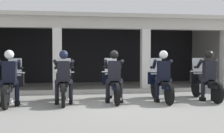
# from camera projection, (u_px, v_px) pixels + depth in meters

# --- Properties ---
(ground_plane) EXTENTS (80.00, 80.00, 0.00)m
(ground_plane) POSITION_uv_depth(u_px,v_px,m) (103.00, 90.00, 11.34)
(ground_plane) COLOR gray
(station_building) EXTENTS (11.80, 4.56, 3.11)m
(station_building) POSITION_uv_depth(u_px,v_px,m) (97.00, 44.00, 13.40)
(station_building) COLOR black
(station_building) RESTS_ON ground
(kerb_strip) EXTENTS (11.30, 0.24, 0.12)m
(kerb_strip) POSITION_uv_depth(u_px,v_px,m) (104.00, 91.00, 10.67)
(kerb_strip) COLOR #B7B5AD
(kerb_strip) RESTS_ON ground
(motorcycle_far_left) EXTENTS (0.62, 2.04, 1.35)m
(motorcycle_far_left) POSITION_uv_depth(u_px,v_px,m) (12.00, 87.00, 8.06)
(motorcycle_far_left) COLOR black
(motorcycle_far_left) RESTS_ON ground
(police_officer_far_left) EXTENTS (0.63, 0.61, 1.58)m
(police_officer_far_left) POSITION_uv_depth(u_px,v_px,m) (10.00, 73.00, 7.76)
(police_officer_far_left) COLOR black
(police_officer_far_left) RESTS_ON ground
(motorcycle_left) EXTENTS (0.62, 2.04, 1.35)m
(motorcycle_left) POSITION_uv_depth(u_px,v_px,m) (64.00, 86.00, 8.37)
(motorcycle_left) COLOR black
(motorcycle_left) RESTS_ON ground
(police_officer_left) EXTENTS (0.63, 0.61, 1.58)m
(police_officer_left) POSITION_uv_depth(u_px,v_px,m) (64.00, 72.00, 8.08)
(police_officer_left) COLOR black
(police_officer_left) RESTS_ON ground
(motorcycle_center) EXTENTS (0.62, 2.04, 1.35)m
(motorcycle_center) POSITION_uv_depth(u_px,v_px,m) (113.00, 85.00, 8.64)
(motorcycle_center) COLOR black
(motorcycle_center) RESTS_ON ground
(police_officer_center) EXTENTS (0.63, 0.61, 1.58)m
(police_officer_center) POSITION_uv_depth(u_px,v_px,m) (114.00, 72.00, 8.34)
(police_officer_center) COLOR black
(police_officer_center) RESTS_ON ground
(motorcycle_right) EXTENTS (0.62, 2.04, 1.35)m
(motorcycle_right) POSITION_uv_depth(u_px,v_px,m) (160.00, 85.00, 8.72)
(motorcycle_right) COLOR black
(motorcycle_right) RESTS_ON ground
(police_officer_right) EXTENTS (0.63, 0.61, 1.58)m
(police_officer_right) POSITION_uv_depth(u_px,v_px,m) (163.00, 72.00, 8.42)
(police_officer_right) COLOR black
(police_officer_right) RESTS_ON ground
(motorcycle_far_right) EXTENTS (0.62, 2.04, 1.35)m
(motorcycle_far_right) POSITION_uv_depth(u_px,v_px,m) (204.00, 84.00, 8.97)
(motorcycle_far_right) COLOR black
(motorcycle_far_right) RESTS_ON ground
(police_officer_far_right) EXTENTS (0.63, 0.61, 1.58)m
(police_officer_far_right) POSITION_uv_depth(u_px,v_px,m) (209.00, 71.00, 8.67)
(police_officer_far_right) COLOR black
(police_officer_far_right) RESTS_ON ground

